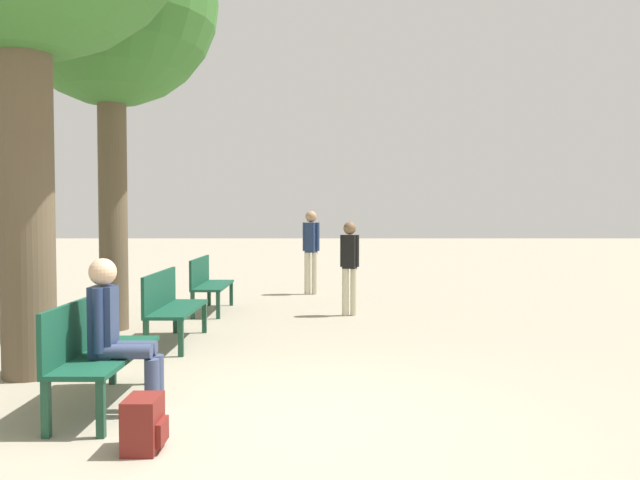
{
  "coord_description": "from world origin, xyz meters",
  "views": [
    {
      "loc": [
        0.3,
        -5.01,
        1.67
      ],
      "look_at": [
        0.31,
        3.16,
        1.35
      ],
      "focal_mm": 35.0,
      "sensor_mm": 36.0,
      "label": 1
    }
  ],
  "objects_px": {
    "bench_row_1": "(169,302)",
    "person_seated": "(117,331)",
    "bench_row_2": "(206,280)",
    "tree_row_1": "(109,2)",
    "backpack": "(143,424)",
    "bench_row_0": "(94,345)",
    "pedestrian_near": "(349,262)",
    "pedestrian_mid": "(310,247)"
  },
  "relations": [
    {
      "from": "person_seated",
      "to": "tree_row_1",
      "type": "bearing_deg",
      "value": 108.7
    },
    {
      "from": "backpack",
      "to": "pedestrian_near",
      "type": "bearing_deg",
      "value": 73.67
    },
    {
      "from": "bench_row_2",
      "to": "person_seated",
      "type": "relative_size",
      "value": 1.21
    },
    {
      "from": "pedestrian_near",
      "to": "bench_row_1",
      "type": "bearing_deg",
      "value": -137.01
    },
    {
      "from": "bench_row_1",
      "to": "pedestrian_near",
      "type": "xyz_separation_m",
      "value": [
        2.45,
        2.28,
        0.35
      ]
    },
    {
      "from": "bench_row_2",
      "to": "tree_row_1",
      "type": "height_order",
      "value": "tree_row_1"
    },
    {
      "from": "bench_row_2",
      "to": "tree_row_1",
      "type": "relative_size",
      "value": 0.25
    },
    {
      "from": "bench_row_1",
      "to": "bench_row_2",
      "type": "distance_m",
      "value": 2.69
    },
    {
      "from": "backpack",
      "to": "pedestrian_near",
      "type": "xyz_separation_m",
      "value": [
        1.75,
        5.97,
        0.71
      ]
    },
    {
      "from": "bench_row_0",
      "to": "pedestrian_near",
      "type": "height_order",
      "value": "pedestrian_near"
    },
    {
      "from": "person_seated",
      "to": "pedestrian_near",
      "type": "relative_size",
      "value": 0.84
    },
    {
      "from": "person_seated",
      "to": "pedestrian_near",
      "type": "height_order",
      "value": "pedestrian_near"
    },
    {
      "from": "bench_row_0",
      "to": "bench_row_1",
      "type": "height_order",
      "value": "same"
    },
    {
      "from": "pedestrian_mid",
      "to": "bench_row_2",
      "type": "bearing_deg",
      "value": -126.22
    },
    {
      "from": "backpack",
      "to": "bench_row_2",
      "type": "bearing_deg",
      "value": 96.26
    },
    {
      "from": "bench_row_2",
      "to": "person_seated",
      "type": "bearing_deg",
      "value": -87.46
    },
    {
      "from": "bench_row_1",
      "to": "bench_row_0",
      "type": "bearing_deg",
      "value": -90.0
    },
    {
      "from": "backpack",
      "to": "pedestrian_near",
      "type": "height_order",
      "value": "pedestrian_near"
    },
    {
      "from": "backpack",
      "to": "bench_row_0",
      "type": "bearing_deg",
      "value": 125.1
    },
    {
      "from": "pedestrian_mid",
      "to": "backpack",
      "type": "bearing_deg",
      "value": -96.91
    },
    {
      "from": "pedestrian_near",
      "to": "pedestrian_mid",
      "type": "relative_size",
      "value": 0.89
    },
    {
      "from": "bench_row_1",
      "to": "person_seated",
      "type": "relative_size",
      "value": 1.21
    },
    {
      "from": "bench_row_1",
      "to": "tree_row_1",
      "type": "height_order",
      "value": "tree_row_1"
    },
    {
      "from": "bench_row_0",
      "to": "pedestrian_near",
      "type": "distance_m",
      "value": 5.55
    },
    {
      "from": "tree_row_1",
      "to": "pedestrian_near",
      "type": "relative_size",
      "value": 4.05
    },
    {
      "from": "tree_row_1",
      "to": "bench_row_2",
      "type": "bearing_deg",
      "value": 57.61
    },
    {
      "from": "person_seated",
      "to": "pedestrian_mid",
      "type": "relative_size",
      "value": 0.74
    },
    {
      "from": "bench_row_1",
      "to": "bench_row_2",
      "type": "xyz_separation_m",
      "value": [
        0.0,
        2.69,
        0.0
      ]
    },
    {
      "from": "pedestrian_mid",
      "to": "bench_row_0",
      "type": "bearing_deg",
      "value": -102.76
    },
    {
      "from": "bench_row_1",
      "to": "bench_row_2",
      "type": "relative_size",
      "value": 1.0
    },
    {
      "from": "tree_row_1",
      "to": "pedestrian_mid",
      "type": "xyz_separation_m",
      "value": [
        2.83,
        4.08,
        -3.73
      ]
    },
    {
      "from": "bench_row_0",
      "to": "bench_row_2",
      "type": "height_order",
      "value": "same"
    },
    {
      "from": "bench_row_0",
      "to": "pedestrian_mid",
      "type": "height_order",
      "value": "pedestrian_mid"
    },
    {
      "from": "bench_row_1",
      "to": "person_seated",
      "type": "bearing_deg",
      "value": -85.07
    },
    {
      "from": "bench_row_1",
      "to": "backpack",
      "type": "relative_size",
      "value": 4.15
    },
    {
      "from": "bench_row_1",
      "to": "tree_row_1",
      "type": "relative_size",
      "value": 0.25
    },
    {
      "from": "pedestrian_near",
      "to": "pedestrian_mid",
      "type": "xyz_separation_m",
      "value": [
        -0.68,
        2.82,
        0.11
      ]
    },
    {
      "from": "bench_row_0",
      "to": "pedestrian_near",
      "type": "bearing_deg",
      "value": 63.8
    },
    {
      "from": "tree_row_1",
      "to": "pedestrian_near",
      "type": "xyz_separation_m",
      "value": [
        3.51,
        1.26,
        -3.84
      ]
    },
    {
      "from": "bench_row_0",
      "to": "person_seated",
      "type": "xyz_separation_m",
      "value": [
        0.25,
        -0.15,
        0.16
      ]
    },
    {
      "from": "tree_row_1",
      "to": "person_seated",
      "type": "height_order",
      "value": "tree_row_1"
    },
    {
      "from": "bench_row_1",
      "to": "person_seated",
      "type": "height_order",
      "value": "person_seated"
    }
  ]
}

